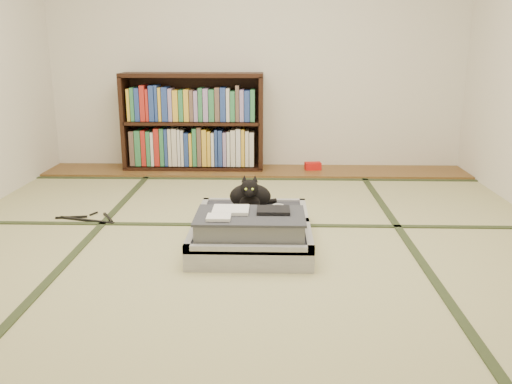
{
  "coord_description": "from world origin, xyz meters",
  "views": [
    {
      "loc": [
        0.15,
        -3.07,
        1.19
      ],
      "look_at": [
        0.05,
        0.35,
        0.25
      ],
      "focal_mm": 38.0,
      "sensor_mm": 36.0,
      "label": 1
    }
  ],
  "objects": [
    {
      "name": "bookcase",
      "position": [
        -0.6,
        2.07,
        0.45
      ],
      "size": [
        1.33,
        0.31,
        0.92
      ],
      "color": "black",
      "rests_on": "wood_strip"
    },
    {
      "name": "hanger",
      "position": [
        -1.13,
        0.49,
        0.01
      ],
      "size": [
        0.45,
        0.26,
        0.01
      ],
      "color": "black",
      "rests_on": "floor"
    },
    {
      "name": "tatami_borders",
      "position": [
        0.0,
        0.49,
        0.0
      ],
      "size": [
        4.0,
        4.5,
        0.01
      ],
      "color": "#2D381E",
      "rests_on": "ground"
    },
    {
      "name": "cat",
      "position": [
        0.01,
        0.33,
        0.23
      ],
      "size": [
        0.31,
        0.32,
        0.25
      ],
      "color": "black",
      "rests_on": "suitcase"
    },
    {
      "name": "red_item",
      "position": [
        0.55,
        2.03,
        0.06
      ],
      "size": [
        0.16,
        0.11,
        0.07
      ],
      "primitive_type": "cube",
      "rotation": [
        0.0,
        0.0,
        0.15
      ],
      "color": "red",
      "rests_on": "wood_strip"
    },
    {
      "name": "cable_coil",
      "position": [
        0.19,
        0.37,
        0.15
      ],
      "size": [
        0.1,
        0.1,
        0.02
      ],
      "color": "white",
      "rests_on": "suitcase"
    },
    {
      "name": "wood_strip",
      "position": [
        0.0,
        2.0,
        0.01
      ],
      "size": [
        4.0,
        0.5,
        0.02
      ],
      "primitive_type": "cube",
      "color": "brown",
      "rests_on": "ground"
    },
    {
      "name": "floor",
      "position": [
        0.0,
        0.0,
        0.0
      ],
      "size": [
        4.5,
        4.5,
        0.0
      ],
      "primitive_type": "plane",
      "color": "tan",
      "rests_on": "ground"
    },
    {
      "name": "suitcase",
      "position": [
        0.03,
        0.04,
        0.1
      ],
      "size": [
        0.7,
        0.94,
        0.28
      ],
      "color": "#ADADB2",
      "rests_on": "floor"
    }
  ]
}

